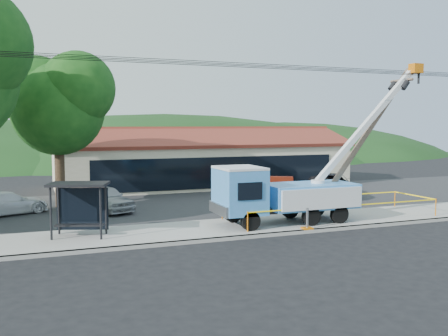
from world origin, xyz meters
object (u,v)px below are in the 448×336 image
bus_shelter (80,197)px  car_red (280,203)px  utility_truck (284,192)px  car_silver (105,213)px  car_white (8,217)px  car_dark (332,198)px  leaning_pole (366,135)px

bus_shelter → car_red: bearing=43.5°
utility_truck → car_silver: size_ratio=2.67×
car_red → car_white: size_ratio=1.07×
car_dark → leaning_pole: bearing=-91.5°
utility_truck → car_red: (3.17, 6.36, -1.63)m
leaning_pole → car_silver: 14.49m
leaning_pole → car_red: leaning_pole is taller
leaning_pole → utility_truck: bearing=-176.1°
car_white → bus_shelter: bearing=178.4°
car_white → car_dark: 19.83m
bus_shelter → car_white: bearing=133.5°
utility_truck → car_silver: bearing=138.5°
bus_shelter → car_dark: size_ratio=0.51×
car_silver → car_white: 4.99m
bus_shelter → leaning_pole: bearing=17.6°
car_dark → bus_shelter: bearing=-139.6°
utility_truck → bus_shelter: utility_truck is taller
utility_truck → car_silver: (-7.46, 6.60, -1.63)m
car_red → car_dark: 4.33m
utility_truck → leaning_pole: size_ratio=1.44×
car_silver → car_red: 10.63m
car_silver → bus_shelter: bearing=-129.1°
leaning_pole → car_dark: bearing=69.2°
car_silver → car_white: bearing=148.9°
car_white → car_dark: size_ratio=0.80×
utility_truck → car_white: utility_truck is taller
bus_shelter → car_red: (12.46, 5.74, -1.81)m
leaning_pole → car_dark: leaning_pole is taller
car_silver → car_dark: car_dark is taller
car_silver → leaning_pole: bearing=-49.1°
bus_shelter → car_white: 7.65m
utility_truck → car_red: 7.29m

